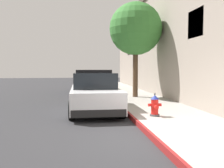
{
  "coord_description": "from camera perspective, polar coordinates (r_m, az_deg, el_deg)",
  "views": [
    {
      "loc": [
        -1.79,
        -5.88,
        1.75
      ],
      "look_at": [
        -0.24,
        5.75,
        1.0
      ],
      "focal_mm": 39.87,
      "sensor_mm": 36.0,
      "label": 1
    }
  ],
  "objects": [
    {
      "name": "ground_plane",
      "position": [
        16.24,
        -17.58,
        -3.06
      ],
      "size": [
        32.36,
        60.0,
        0.2
      ],
      "primitive_type": "cube",
      "color": "#2B2B2D"
    },
    {
      "name": "sidewalk_pavement",
      "position": [
        16.28,
        3.7,
        -2.23
      ],
      "size": [
        2.75,
        60.0,
        0.17
      ],
      "primitive_type": "cube",
      "color": "#9E9991",
      "rests_on": "ground"
    },
    {
      "name": "curb_painted_edge",
      "position": [
        16.07,
        -1.27,
        -2.3
      ],
      "size": [
        0.08,
        60.0,
        0.17
      ],
      "primitive_type": "cube",
      "color": "maroon",
      "rests_on": "ground"
    },
    {
      "name": "storefront_building",
      "position": [
        17.98,
        20.06,
        8.63
      ],
      "size": [
        7.67,
        23.51,
        6.74
      ],
      "color": "gray",
      "rests_on": "ground"
    },
    {
      "name": "police_cruiser",
      "position": [
        10.24,
        -4.11,
        -1.99
      ],
      "size": [
        1.94,
        4.84,
        1.68
      ],
      "color": "white",
      "rests_on": "ground"
    },
    {
      "name": "parked_car_silver_ahead",
      "position": [
        17.98,
        -5.28,
        0.42
      ],
      "size": [
        1.94,
        4.84,
        1.56
      ],
      "color": "black",
      "rests_on": "ground"
    },
    {
      "name": "parked_car_dark_far",
      "position": [
        28.25,
        -6.61,
        1.58
      ],
      "size": [
        1.94,
        4.84,
        1.56
      ],
      "color": "#B2B5BA",
      "rests_on": "ground"
    },
    {
      "name": "fire_hydrant",
      "position": [
        8.37,
        9.79,
        -4.89
      ],
      "size": [
        0.44,
        0.4,
        0.76
      ],
      "color": "#4C4C51",
      "rests_on": "sidewalk_pavement"
    },
    {
      "name": "street_tree",
      "position": [
        13.96,
        5.43,
        12.42
      ],
      "size": [
        2.88,
        2.88,
        5.17
      ],
      "color": "brown",
      "rests_on": "sidewalk_pavement"
    }
  ]
}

